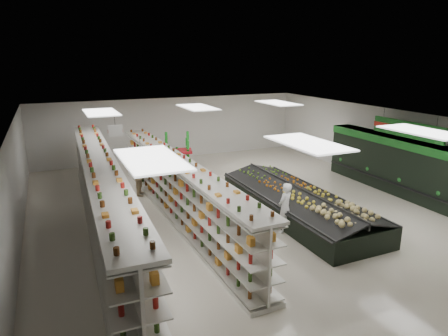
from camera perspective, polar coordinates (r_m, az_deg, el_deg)
name	(u,v)px	position (r m, az deg, el deg)	size (l,w,h in m)	color
floor	(238,208)	(14.47, 1.94, -5.67)	(16.00, 16.00, 0.00)	beige
ceiling	(238,119)	(13.64, 2.07, 6.96)	(14.00, 16.00, 0.02)	white
wall_back	(172,128)	(21.29, -7.46, 5.63)	(14.00, 0.02, 3.20)	silver
wall_front	(439,275)	(8.08, 28.31, -13.36)	(14.00, 0.02, 3.20)	silver
wall_left	(14,191)	(12.71, -27.75, -2.95)	(0.02, 16.00, 3.20)	silver
wall_right	(388,147)	(18.08, 22.43, 2.78)	(0.02, 16.00, 3.20)	silver
produce_wall_case	(408,165)	(16.84, 24.82, 0.37)	(0.93, 8.00, 2.20)	black
aisle_sign_near	(141,156)	(10.64, -11.81, 1.67)	(0.52, 0.06, 0.75)	white
aisle_sign_far	(116,131)	(14.50, -15.24, 5.14)	(0.52, 0.06, 0.75)	white
hortifruti_banner	(407,129)	(16.35, 24.71, 5.04)	(0.12, 3.20, 0.95)	#1C6921
gondola_left	(103,200)	(12.72, -16.93, -4.43)	(1.44, 13.12, 2.27)	silver
gondola_center	(178,191)	(13.42, -6.62, -3.28)	(1.18, 11.69, 2.02)	silver
produce_island	(297,202)	(13.92, 10.38, -4.78)	(2.51, 6.83, 1.02)	black
soda_endcap	(177,153)	(19.06, -6.71, 2.16)	(1.55, 1.24, 1.75)	#B11E14
shopper_main	(285,208)	(12.42, 8.70, -5.63)	(0.58, 0.38, 1.58)	white
shopper_background	(142,176)	(15.90, -11.64, -1.12)	(0.74, 0.46, 1.52)	tan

